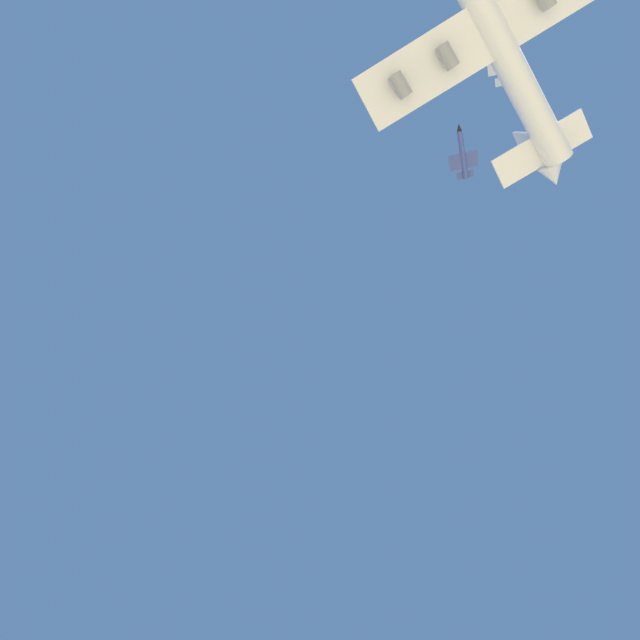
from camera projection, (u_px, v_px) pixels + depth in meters
carrier_jet at (489, 25)px, 121.63m from camera, size 78.38×60.05×19.51m
chase_jet_right_wing at (463, 155)px, 163.75m from camera, size 15.26×8.94×4.00m
chase_jet_trailing at (503, 57)px, 143.76m from camera, size 15.24×8.97×4.00m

